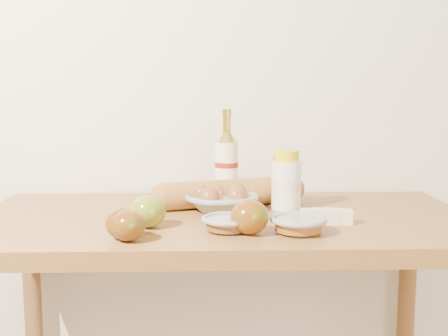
% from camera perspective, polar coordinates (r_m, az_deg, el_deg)
% --- Properties ---
extents(back_wall, '(3.50, 0.02, 2.60)m').
position_cam_1_polar(back_wall, '(1.66, -0.35, 11.38)').
color(back_wall, silver).
rests_on(back_wall, ground).
extents(table, '(1.20, 0.60, 0.90)m').
position_cam_1_polar(table, '(1.39, -0.03, -9.79)').
color(table, '#A46E35').
rests_on(table, ground).
extents(bourbon_bottle, '(0.07, 0.07, 0.25)m').
position_cam_1_polar(bourbon_bottle, '(1.49, 0.26, 0.29)').
color(bourbon_bottle, white).
rests_on(bourbon_bottle, table).
extents(cream_bottle, '(0.09, 0.09, 0.15)m').
position_cam_1_polar(cream_bottle, '(1.43, 6.36, -1.41)').
color(cream_bottle, white).
rests_on(cream_bottle, table).
extents(egg_bowl, '(0.22, 0.22, 0.07)m').
position_cam_1_polar(egg_bowl, '(1.41, -0.27, -3.26)').
color(egg_bowl, gray).
rests_on(egg_bowl, table).
extents(baguette, '(0.42, 0.19, 0.07)m').
position_cam_1_polar(baguette, '(1.46, 0.64, -2.54)').
color(baguette, '#B47E37').
rests_on(baguette, table).
extents(apple_yellowgreen, '(0.10, 0.10, 0.07)m').
position_cam_1_polar(apple_yellowgreen, '(1.25, -7.71, -4.38)').
color(apple_yellowgreen, olive).
rests_on(apple_yellowgreen, table).
extents(apple_redgreen_front, '(0.09, 0.09, 0.06)m').
position_cam_1_polar(apple_redgreen_front, '(1.16, -10.28, -5.57)').
color(apple_redgreen_front, maroon).
rests_on(apple_redgreen_front, table).
extents(apple_redgreen_right, '(0.09, 0.09, 0.07)m').
position_cam_1_polar(apple_redgreen_right, '(1.18, 2.61, -4.99)').
color(apple_redgreen_right, '#931108').
rests_on(apple_redgreen_right, table).
extents(sugar_bowl, '(0.11, 0.11, 0.03)m').
position_cam_1_polar(sugar_bowl, '(1.21, 0.38, -5.64)').
color(sugar_bowl, gray).
rests_on(sugar_bowl, table).
extents(syrup_bowl, '(0.16, 0.16, 0.04)m').
position_cam_1_polar(syrup_bowl, '(1.20, 7.56, -5.70)').
color(syrup_bowl, gray).
rests_on(syrup_bowl, table).
extents(butter_stick, '(0.12, 0.04, 0.03)m').
position_cam_1_polar(butter_stick, '(1.30, 10.34, -4.87)').
color(butter_stick, beige).
rests_on(butter_stick, table).
extents(apple_extra, '(0.09, 0.09, 0.06)m').
position_cam_1_polar(apple_extra, '(1.14, -9.69, -5.80)').
color(apple_extra, maroon).
rests_on(apple_extra, table).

